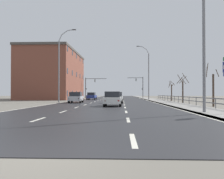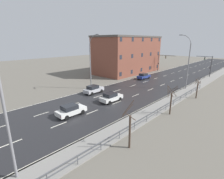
% 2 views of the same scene
% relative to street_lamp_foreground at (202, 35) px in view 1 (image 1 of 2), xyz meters
% --- Properties ---
extents(ground_plane, '(160.00, 160.00, 0.12)m').
position_rel_street_lamp_foreground_xyz_m(ground_plane, '(-7.45, 36.37, -5.42)').
color(ground_plane, '#666056').
extents(road_asphalt_strip, '(14.00, 120.00, 0.03)m').
position_rel_street_lamp_foreground_xyz_m(road_asphalt_strip, '(-7.45, 48.37, -5.35)').
color(road_asphalt_strip, '#232326').
rests_on(road_asphalt_strip, ground).
extents(sidewalk_right, '(3.00, 120.00, 0.12)m').
position_rel_street_lamp_foreground_xyz_m(sidewalk_right, '(0.98, 48.37, -5.30)').
color(sidewalk_right, gray).
rests_on(sidewalk_right, ground).
extents(guardrail, '(0.07, 39.79, 1.00)m').
position_rel_street_lamp_foreground_xyz_m(guardrail, '(2.40, 15.85, -4.66)').
color(guardrail, '#515459').
rests_on(guardrail, ground).
extents(street_lamp_foreground, '(2.46, 0.24, 10.95)m').
position_rel_street_lamp_foreground_xyz_m(street_lamp_foreground, '(0.00, 0.00, 0.00)').
color(street_lamp_foreground, slate).
rests_on(street_lamp_foreground, ground).
extents(street_lamp_midground, '(2.60, 0.24, 11.22)m').
position_rel_street_lamp_foreground_xyz_m(street_lamp_midground, '(-0.01, 33.63, 0.12)').
color(street_lamp_midground, slate).
rests_on(street_lamp_midground, ground).
extents(street_lamp_left_bank, '(2.72, 0.24, 11.24)m').
position_rel_street_lamp_foreground_xyz_m(street_lamp_left_bank, '(-14.88, 20.18, 0.12)').
color(street_lamp_left_bank, slate).
rests_on(street_lamp_left_bank, ground).
extents(traffic_signal_right, '(4.28, 0.36, 5.94)m').
position_rel_street_lamp_foreground_xyz_m(traffic_signal_right, '(-0.28, 50.83, -1.51)').
color(traffic_signal_right, '#38383A').
rests_on(traffic_signal_right, ground).
extents(traffic_signal_left, '(5.86, 0.36, 5.66)m').
position_rel_street_lamp_foreground_xyz_m(traffic_signal_left, '(-14.19, 49.95, -1.55)').
color(traffic_signal_left, '#38383A').
rests_on(traffic_signal_left, ground).
extents(car_far_right, '(1.96, 4.16, 1.57)m').
position_rel_street_lamp_foreground_xyz_m(car_far_right, '(-12.05, 18.27, -4.56)').
color(car_far_right, '#B7B7BC').
rests_on(car_far_right, ground).
extents(car_far_left, '(1.93, 4.15, 1.57)m').
position_rel_street_lamp_foreground_xyz_m(car_far_left, '(-11.96, 36.07, -4.56)').
color(car_far_left, navy).
rests_on(car_far_left, ground).
extents(car_distant, '(1.88, 4.12, 1.57)m').
position_rel_street_lamp_foreground_xyz_m(car_distant, '(-6.39, 9.22, -4.56)').
color(car_distant, silver).
rests_on(car_distant, ground).
extents(car_near_right, '(1.93, 4.15, 1.57)m').
position_rel_street_lamp_foreground_xyz_m(car_near_right, '(-6.18, 17.07, -4.56)').
color(car_near_right, silver).
rests_on(car_near_right, ground).
extents(brick_building, '(11.16, 22.74, 11.44)m').
position_rel_street_lamp_foreground_xyz_m(brick_building, '(-21.77, 41.45, 0.37)').
color(brick_building, brown).
rests_on(brick_building, ground).
extents(bare_tree_near, '(1.45, 1.56, 4.64)m').
position_rel_street_lamp_foreground_xyz_m(bare_tree_near, '(3.98, 8.83, -3.39)').
color(bare_tree_near, '#423328').
rests_on(bare_tree_near, ground).
extents(bare_tree_mid, '(1.62, 1.70, 4.27)m').
position_rel_street_lamp_foreground_xyz_m(bare_tree_mid, '(3.42, 18.95, -3.36)').
color(bare_tree_mid, '#423328').
rests_on(bare_tree_mid, ground).
extents(bare_tree_far, '(1.15, 1.20, 3.76)m').
position_rel_street_lamp_foreground_xyz_m(bare_tree_far, '(3.81, 28.81, -3.60)').
color(bare_tree_far, '#423328').
rests_on(bare_tree_far, ground).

